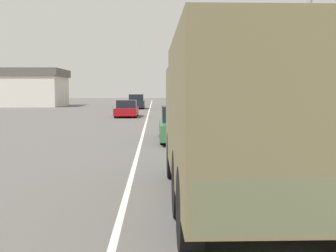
{
  "coord_description": "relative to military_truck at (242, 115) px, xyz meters",
  "views": [
    {
      "loc": [
        0.57,
        4.5,
        2.1
      ],
      "look_at": [
        0.86,
        13.55,
        1.34
      ],
      "focal_mm": 45.0,
      "sensor_mm": 36.0,
      "label": 1
    }
  ],
  "objects": [
    {
      "name": "grass_strip_right",
      "position": [
        6.74,
        27.97,
        -1.66
      ],
      "size": [
        7.0,
        120.0,
        0.02
      ],
      "color": "olive",
      "rests_on": "ground"
    },
    {
      "name": "lamp_post",
      "position": [
        2.36,
        3.9,
        2.14
      ],
      "size": [
        1.69,
        0.24,
        6.07
      ],
      "color": "gray",
      "rests_on": "sidewalk_right"
    },
    {
      "name": "ground_plane",
      "position": [
        -2.16,
        27.97,
        -1.67
      ],
      "size": [
        180.0,
        180.0,
        0.0
      ],
      "primitive_type": "plane",
      "color": "#565451"
    },
    {
      "name": "military_truck",
      "position": [
        0.0,
        0.0,
        0.0
      ],
      "size": [
        2.56,
        7.07,
        2.95
      ],
      "color": "#606647",
      "rests_on": "ground"
    },
    {
      "name": "sidewalk_right",
      "position": [
        2.34,
        27.97,
        -1.61
      ],
      "size": [
        1.8,
        120.0,
        0.12
      ],
      "color": "#ADAAA3",
      "rests_on": "ground"
    },
    {
      "name": "tree_far_right",
      "position": [
        5.36,
        19.66,
        3.08
      ],
      "size": [
        3.98,
        3.98,
        6.73
      ],
      "color": "brown",
      "rests_on": "grass_strip_right"
    },
    {
      "name": "car_second_ahead",
      "position": [
        -3.86,
        26.77,
        -1.04
      ],
      "size": [
        1.76,
        4.48,
        1.35
      ],
      "color": "maroon",
      "rests_on": "ground"
    },
    {
      "name": "car_nearest_ahead",
      "position": [
        -0.47,
        10.28,
        -1.0
      ],
      "size": [
        1.81,
        4.68,
        1.46
      ],
      "color": "#336B3D",
      "rests_on": "ground"
    },
    {
      "name": "building_distant",
      "position": [
        -21.52,
        50.65,
        0.88
      ],
      "size": [
        15.2,
        9.2,
        5.03
      ],
      "color": "beige",
      "rests_on": "ground"
    },
    {
      "name": "lane_centre_stripe",
      "position": [
        -2.16,
        27.97,
        -1.66
      ],
      "size": [
        0.12,
        120.0,
        0.0
      ],
      "color": "silver",
      "rests_on": "ground"
    },
    {
      "name": "car_third_ahead",
      "position": [
        -3.74,
        42.14,
        -0.91
      ],
      "size": [
        1.88,
        4.35,
        1.69
      ],
      "color": "black",
      "rests_on": "ground"
    }
  ]
}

